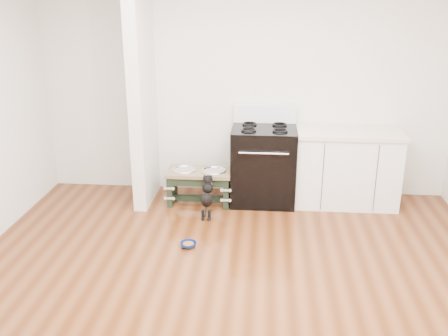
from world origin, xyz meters
TOP-DOWN VIEW (x-y plane):
  - ground at (0.00, 0.00)m, footprint 5.00×5.00m
  - room_shell at (0.00, 0.00)m, footprint 5.00×5.00m
  - partition_wall at (-1.18, 2.10)m, footprint 0.15×0.80m
  - oven_range at (0.25, 2.16)m, footprint 0.76×0.69m
  - cabinet_run at (1.23, 2.18)m, footprint 1.24×0.64m
  - dog_feeder at (-0.51, 2.00)m, footprint 0.77×0.41m
  - puppy at (-0.38, 1.65)m, footprint 0.13×0.39m
  - floor_bowl at (-0.48, 0.89)m, footprint 0.21×0.21m

SIDE VIEW (x-z plane):
  - ground at x=0.00m, z-range 0.00..0.00m
  - floor_bowl at x=-0.48m, z-range 0.00..0.05m
  - puppy at x=-0.38m, z-range 0.02..0.49m
  - dog_feeder at x=-0.51m, z-range 0.08..0.52m
  - cabinet_run at x=1.23m, z-range 0.00..0.91m
  - oven_range at x=0.25m, z-range -0.09..1.05m
  - partition_wall at x=-1.18m, z-range 0.00..2.70m
  - room_shell at x=0.00m, z-range -0.88..4.12m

